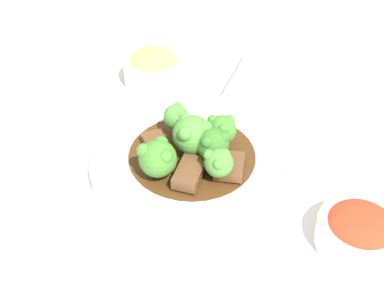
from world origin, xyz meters
name	(u,v)px	position (x,y,z in m)	size (l,w,h in m)	color
ground_plane	(192,163)	(0.00, 0.00, 0.00)	(4.00, 4.00, 0.00)	silver
main_plate	(192,158)	(0.00, 0.00, 0.01)	(0.27, 0.27, 0.02)	white
beef_strip_0	(190,172)	(-0.03, -0.04, 0.03)	(0.06, 0.06, 0.02)	brown
beef_strip_1	(202,133)	(0.03, 0.02, 0.03)	(0.07, 0.08, 0.01)	brown
beef_strip_2	(229,166)	(0.02, -0.05, 0.02)	(0.06, 0.06, 0.01)	brown
beef_strip_3	(158,151)	(-0.04, 0.02, 0.03)	(0.05, 0.08, 0.02)	brown
broccoli_floret_0	(222,129)	(0.04, -0.01, 0.05)	(0.04, 0.04, 0.05)	#7FA84C
broccoli_floret_1	(176,116)	(0.01, 0.05, 0.05)	(0.03, 0.03, 0.04)	#7FA84C
broccoli_floret_2	(193,135)	(0.00, 0.00, 0.05)	(0.05, 0.05, 0.06)	#8EB756
broccoli_floret_3	(217,163)	(0.00, -0.06, 0.04)	(0.04, 0.04, 0.04)	#7FA84C
broccoli_floret_4	(158,158)	(-0.06, -0.01, 0.05)	(0.05, 0.05, 0.05)	#7FA84C
broccoli_floret_5	(213,143)	(0.01, -0.03, 0.05)	(0.04, 0.04, 0.05)	#8EB756
serving_spoon	(214,111)	(0.07, 0.05, 0.03)	(0.20, 0.15, 0.01)	silver
side_bowl_kimchi	(360,230)	(0.08, -0.22, 0.02)	(0.10, 0.10, 0.04)	white
side_bowl_appetizer	(154,68)	(0.06, 0.19, 0.03)	(0.10, 0.10, 0.05)	white
sauce_dish	(36,239)	(-0.22, -0.01, 0.01)	(0.07, 0.07, 0.01)	white
paper_napkin	(62,251)	(-0.21, -0.04, 0.00)	(0.13, 0.12, 0.01)	white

